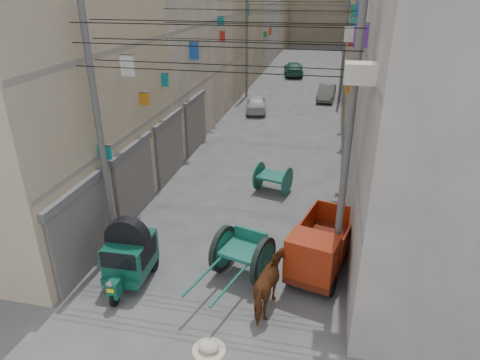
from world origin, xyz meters
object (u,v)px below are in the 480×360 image
(horse, at_px, (273,285))
(distant_car_white, at_px, (256,103))
(distant_car_grey, at_px, (327,93))
(mini_truck, at_px, (319,253))
(auto_rickshaw, at_px, (130,253))
(feed_sack, at_px, (209,346))
(tonga_cart, at_px, (243,254))
(second_cart, at_px, (273,178))
(distant_car_green, at_px, (294,69))

(horse, bearing_deg, distant_car_white, -73.13)
(distant_car_grey, bearing_deg, distant_car_white, -133.56)
(mini_truck, bearing_deg, auto_rickshaw, -151.94)
(mini_truck, distance_m, feed_sack, 4.35)
(auto_rickshaw, distance_m, mini_truck, 5.64)
(mini_truck, bearing_deg, feed_sack, -110.36)
(tonga_cart, height_order, distant_car_white, tonga_cart)
(auto_rickshaw, relative_size, second_cart, 1.39)
(tonga_cart, xyz_separation_m, feed_sack, (-0.18, -3.10, -0.64))
(second_cart, bearing_deg, auto_rickshaw, -100.29)
(auto_rickshaw, bearing_deg, distant_car_white, 87.29)
(distant_car_grey, xyz_separation_m, distant_car_green, (-3.47, 9.19, 0.06))
(second_cart, distance_m, distant_car_green, 25.92)
(auto_rickshaw, relative_size, horse, 1.23)
(auto_rickshaw, bearing_deg, horse, -6.64)
(second_cart, bearing_deg, distant_car_green, 108.95)
(auto_rickshaw, height_order, horse, auto_rickshaw)
(second_cart, xyz_separation_m, feed_sack, (-0.23, -9.11, -0.52))
(feed_sack, height_order, distant_car_green, distant_car_green)
(second_cart, xyz_separation_m, horse, (1.06, -7.29, 0.14))
(distant_car_green, bearing_deg, second_cart, 85.58)
(horse, bearing_deg, auto_rickshaw, 0.40)
(auto_rickshaw, bearing_deg, distant_car_green, 85.54)
(auto_rickshaw, height_order, tonga_cart, auto_rickshaw)
(second_cart, relative_size, distant_car_green, 0.38)
(mini_truck, distance_m, horse, 2.07)
(second_cart, bearing_deg, distant_car_grey, 99.22)
(feed_sack, distance_m, distant_car_white, 21.58)
(second_cart, relative_size, feed_sack, 3.18)
(mini_truck, bearing_deg, tonga_cart, -154.93)
(auto_rickshaw, height_order, second_cart, auto_rickshaw)
(tonga_cart, xyz_separation_m, distant_car_white, (-2.93, 18.30, -0.19))
(auto_rickshaw, relative_size, mini_truck, 0.67)
(feed_sack, height_order, distant_car_white, distant_car_white)
(auto_rickshaw, bearing_deg, second_cart, 62.85)
(distant_car_white, bearing_deg, auto_rickshaw, 78.86)
(mini_truck, relative_size, distant_car_grey, 0.99)
(mini_truck, relative_size, horse, 1.83)
(mini_truck, bearing_deg, distant_car_green, 111.32)
(horse, distance_m, distant_car_grey, 23.97)
(auto_rickshaw, distance_m, distant_car_grey, 24.12)
(feed_sack, bearing_deg, auto_rickshaw, 144.42)
(tonga_cart, xyz_separation_m, second_cart, (0.05, 6.00, -0.12))
(tonga_cart, distance_m, mini_truck, 2.29)
(tonga_cart, height_order, distant_car_grey, tonga_cart)
(tonga_cart, relative_size, feed_sack, 6.72)
(feed_sack, xyz_separation_m, distant_car_grey, (1.93, 25.78, 0.44))
(horse, distance_m, distant_car_green, 33.28)
(second_cart, xyz_separation_m, distant_car_grey, (1.70, 16.67, -0.08))
(second_cart, bearing_deg, horse, -66.71)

